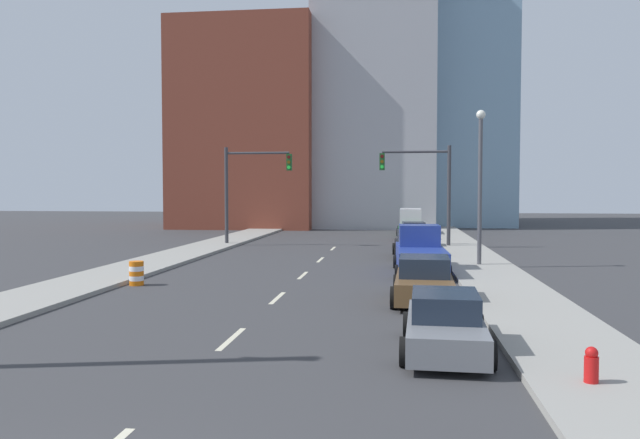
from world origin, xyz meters
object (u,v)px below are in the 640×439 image
Objects in this scene: sedan_navy at (416,238)px; sedan_gray at (445,324)px; traffic_signal_right at (429,182)px; sedan_brown at (424,281)px; box_truck_green at (410,223)px; street_lamp at (480,176)px; fire_hydrant at (591,369)px; sedan_black at (412,245)px; traffic_signal_left at (245,182)px; pickup_truck_blue at (420,254)px; traffic_barrel at (136,273)px; sedan_maroon at (414,232)px.

sedan_gray is at bearing -88.22° from sedan_navy.
traffic_signal_right is at bearing 5.99° from sedan_navy.
sedan_brown is 31.96m from box_truck_green.
sedan_brown is at bearing -88.89° from sedan_navy.
sedan_navy is at bearing 104.74° from street_lamp.
street_lamp is at bearing 82.23° from sedan_gray.
traffic_signal_right reaches higher than fire_hydrant.
sedan_black is at bearing -91.76° from sedan_navy.
sedan_brown is at bearing -89.24° from box_truck_green.
street_lamp reaches higher than fire_hydrant.
traffic_signal_left is 13.14m from sedan_black.
sedan_gray is 38.40m from box_truck_green.
fire_hydrant is at bearing -82.53° from pickup_truck_blue.
sedan_gray is 0.96× the size of sedan_navy.
sedan_gray is (-2.82, -16.19, -3.80)m from street_lamp.
traffic_barrel is 0.21× the size of sedan_gray.
sedan_gray is 0.99× the size of sedan_brown.
sedan_navy is (11.38, 17.78, 0.17)m from traffic_barrel.
traffic_signal_right is 1.47× the size of sedan_gray.
street_lamp is 10.88m from sedan_brown.
traffic_signal_left reaches higher than sedan_black.
street_lamp is 1.66× the size of sedan_brown.
sedan_black reaches higher than sedan_navy.
sedan_gray is 0.96× the size of sedan_black.
pickup_truck_blue is at bearing -141.08° from street_lamp.
sedan_maroon is at bearing -87.91° from box_truck_green.
fire_hydrant is 16.61m from pickup_truck_blue.
traffic_signal_left reaches higher than sedan_gray.
street_lamp is at bearing 37.47° from pickup_truck_blue.
traffic_signal_left and traffic_signal_right have the same top height.
sedan_navy is (11.47, -0.06, -3.66)m from traffic_signal_left.
sedan_brown is at bearing -11.81° from traffic_barrel.
traffic_signal_right is at bearing 88.47° from sedan_brown.
fire_hydrant is 9.40m from sedan_brown.
sedan_gray reaches higher than traffic_barrel.
traffic_signal_right is 1.42× the size of sedan_navy.
traffic_barrel is 0.20× the size of sedan_navy.
sedan_brown is 20.10m from sedan_navy.
traffic_barrel is 0.16× the size of pickup_truck_blue.
traffic_signal_left reaches higher than pickup_truck_blue.
sedan_navy is at bearing 87.71° from pickup_truck_blue.
sedan_maroon is (11.35, 23.41, 0.18)m from traffic_barrel.
box_truck_green reaches higher than fire_hydrant.
sedan_gray is at bearing -66.84° from traffic_signal_left.
traffic_signal_left is 29.15m from sedan_gray.
traffic_signal_right reaches higher than sedan_brown.
sedan_black is at bearing 125.78° from street_lamp.
traffic_signal_right reaches higher than sedan_gray.
sedan_brown is at bearing -93.22° from traffic_signal_right.
sedan_maroon is (0.28, 25.73, -0.05)m from sedan_brown.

